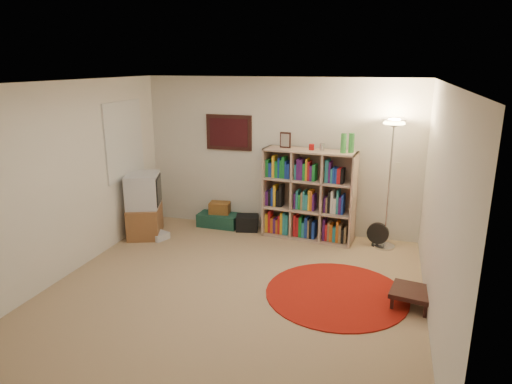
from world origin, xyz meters
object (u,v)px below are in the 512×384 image
at_px(bookshelf, 308,196).
at_px(side_table, 412,292).
at_px(floor_lamp, 393,142).
at_px(floor_fan, 378,235).
at_px(tv_stand, 144,206).
at_px(suitcase, 220,219).

height_order(bookshelf, side_table, bookshelf).
xyz_separation_m(bookshelf, side_table, (1.55, -1.78, -0.52)).
xyz_separation_m(floor_lamp, floor_fan, (-0.11, 0.01, -1.43)).
bearing_deg(bookshelf, side_table, -42.85).
height_order(bookshelf, tv_stand, bookshelf).
bearing_deg(floor_fan, tv_stand, -164.56).
xyz_separation_m(floor_fan, tv_stand, (-3.64, -0.57, 0.30)).
bearing_deg(tv_stand, floor_fan, -11.73).
height_order(floor_fan, side_table, floor_fan).
xyz_separation_m(bookshelf, floor_fan, (1.11, -0.05, -0.50)).
distance_m(floor_fan, tv_stand, 3.70).
xyz_separation_m(floor_lamp, side_table, (0.34, -1.72, -1.45)).
bearing_deg(bookshelf, floor_fan, 3.60).
xyz_separation_m(tv_stand, side_table, (4.08, -1.16, -0.32)).
bearing_deg(bookshelf, suitcase, -179.08).
bearing_deg(floor_lamp, suitcase, 175.79).
xyz_separation_m(floor_fan, suitcase, (-2.65, 0.19, -0.08)).
height_order(floor_lamp, suitcase, floor_lamp).
bearing_deg(floor_fan, suitcase, -177.63).
relative_size(bookshelf, tv_stand, 1.68).
xyz_separation_m(floor_fan, side_table, (0.44, -1.73, -0.02)).
bearing_deg(floor_lamp, bookshelf, 177.16).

